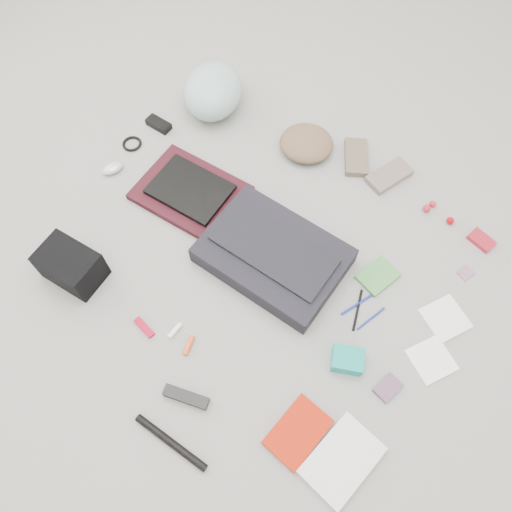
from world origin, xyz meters
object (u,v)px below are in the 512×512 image
Objects in this scene: bike_helmet at (213,91)px; book_red at (298,432)px; messenger_bag at (273,256)px; camera_bag at (71,266)px; laptop at (190,189)px; accordion_wallet at (347,360)px.

bike_helmet reaches higher than book_red.
bike_helmet reaches higher than messenger_bag.
camera_bag reaches higher than messenger_bag.
messenger_bag is 0.79m from bike_helmet.
laptop is 0.52m from camera_bag.
laptop is at bearing 72.58° from camera_bag.
bike_helmet reaches higher than accordion_wallet.
accordion_wallet is at bearing 12.10° from camera_bag.
laptop is 1.49× the size of book_red.
book_red is at bearing -34.45° from laptop.
laptop is at bearing 172.82° from messenger_bag.
bike_helmet is 3.03× the size of accordion_wallet.
bike_helmet is (-0.20, 0.42, 0.05)m from laptop.
laptop is 0.96× the size of bike_helmet.
book_red is at bearing -4.12° from camera_bag.
messenger_bag reaches higher than laptop.
messenger_bag is at bearing 35.38° from camera_bag.
laptop is at bearing -89.40° from bike_helmet.
book_red is (0.82, -0.52, -0.03)m from laptop.
book_red is (1.02, -0.94, -0.08)m from bike_helmet.
bike_helmet is 1.49× the size of camera_bag.
book_red is at bearing -67.63° from bike_helmet.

